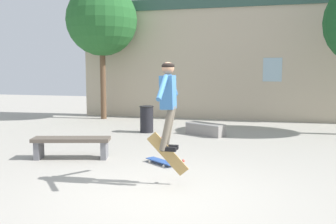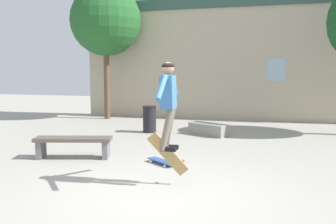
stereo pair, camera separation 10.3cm
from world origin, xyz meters
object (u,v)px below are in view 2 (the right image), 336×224
(skate_ledge, at_px, (208,129))
(skateboard_flipping, at_px, (168,154))
(tree_left, at_px, (106,21))
(skater, at_px, (168,97))
(park_bench, at_px, (73,143))
(skateboard_resting, at_px, (162,161))
(trash_bin, at_px, (150,118))

(skate_ledge, relative_size, skateboard_flipping, 1.67)
(tree_left, relative_size, skateboard_flipping, 6.83)
(skate_ledge, distance_m, skater, 5.30)
(tree_left, xyz_separation_m, skate_ledge, (4.63, -2.74, -3.74))
(skate_ledge, bearing_deg, tree_left, 177.73)
(skate_ledge, bearing_deg, park_bench, -94.23)
(skater, xyz_separation_m, skateboard_resting, (-0.53, 1.36, -1.46))
(tree_left, height_order, park_bench, tree_left)
(tree_left, relative_size, skater, 3.57)
(skateboard_flipping, bearing_deg, park_bench, 143.20)
(trash_bin, bearing_deg, skate_ledge, -0.59)
(skateboard_resting, bearing_deg, trash_bin, -31.90)
(trash_bin, bearing_deg, skateboard_flipping, -68.03)
(park_bench, xyz_separation_m, skate_ledge, (2.42, 3.79, -0.17))
(skate_ledge, relative_size, skater, 0.87)
(skateboard_resting, bearing_deg, skater, 147.03)
(skate_ledge, bearing_deg, skateboard_resting, -66.91)
(skateboard_resting, bearing_deg, park_bench, 36.46)
(tree_left, bearing_deg, skateboard_flipping, -58.50)
(park_bench, xyz_separation_m, skater, (2.60, -1.34, 1.18))
(tree_left, relative_size, skate_ledge, 4.09)
(park_bench, height_order, skateboard_flipping, skateboard_flipping)
(skater, bearing_deg, skateboard_flipping, 107.52)
(skateboard_flipping, bearing_deg, trash_bin, 101.87)
(tree_left, height_order, skateboard_flipping, tree_left)
(skater, bearing_deg, park_bench, 150.76)
(skateboard_flipping, bearing_deg, tree_left, 111.40)
(trash_bin, relative_size, skateboard_resting, 1.13)
(skater, distance_m, skateboard_resting, 2.06)
(skater, height_order, skateboard_flipping, skater)
(park_bench, distance_m, skate_ledge, 4.50)
(skate_ledge, height_order, skateboard_flipping, skateboard_flipping)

